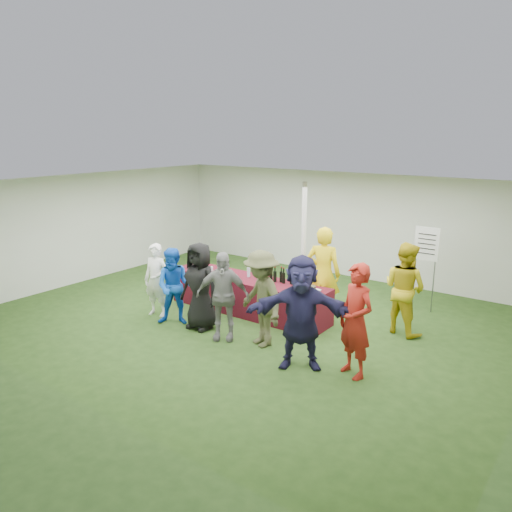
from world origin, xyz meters
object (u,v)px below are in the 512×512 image
Objects in this scene: serving_table at (248,295)px; staff_back at (405,288)px; dump_bucket at (310,291)px; customer_3 at (223,296)px; customer_2 at (200,286)px; staff_pourer at (323,274)px; customer_0 at (156,280)px; customer_6 at (356,321)px; wine_list_sign at (426,250)px; customer_5 at (301,312)px; customer_4 at (261,299)px; customer_1 at (175,287)px.

staff_back is at bearing 16.04° from serving_table.
dump_bucket is 0.13× the size of customer_3.
customer_2 is 1.03× the size of customer_3.
customer_3 is (-1.15, -1.14, -0.02)m from dump_bucket.
staff_pourer reaches higher than customer_0.
customer_3 is at bearing -71.79° from serving_table.
customer_3 is at bearing -152.40° from customer_6.
customer_3 is (-2.46, -3.62, -0.49)m from wine_list_sign.
customer_4 is at bearing 132.78° from customer_5.
customer_1 is 0.85× the size of customer_6.
customer_6 reaches higher than customer_0.
customer_0 is at bearing -155.22° from customer_6.
customer_6 is (3.23, -0.02, 0.06)m from customer_2.
customer_6 is (1.40, -1.03, 0.06)m from dump_bucket.
customer_1 is (-0.78, -1.34, 0.39)m from serving_table.
wine_list_sign is 1.00× the size of customer_6.
customer_6 reaches higher than customer_2.
customer_4 reaches higher than customer_2.
dump_bucket is at bearing 88.71° from staff_pourer.
customer_0 is (-3.02, -1.01, -0.09)m from dump_bucket.
customer_0 is 1.19m from customer_2.
customer_4 is at bearing -44.98° from serving_table.
customer_6 is at bearing 22.09° from customer_4.
serving_table is 1.50m from customer_3.
staff_pourer is 2.45m from customer_2.
serving_table is at bearing 159.30° from customer_4.
serving_table is 2.36× the size of customer_1.
customer_3 is 0.95× the size of customer_4.
customer_1 is at bearing -135.61° from wine_list_sign.
customer_6 is at bearing -88.50° from wine_list_sign.
staff_back is 1.16× the size of customer_0.
customer_2 is at bearing 138.39° from customer_3.
customer_4 is 0.96× the size of customer_6.
customer_6 is at bearing 118.00° from staff_pourer.
customer_3 is at bearing -16.38° from customer_0.
customer_0 is 0.89× the size of customer_2.
staff_back is at bearing 11.22° from customer_3.
dump_bucket is 0.81m from staff_pourer.
staff_pourer reaches higher than customer_5.
customer_0 is 0.99× the size of customer_1.
staff_pourer is 1.25× the size of customer_1.
customer_6 is at bearing -27.32° from customer_3.
dump_bucket is 2.63m from customer_1.
wine_list_sign is 0.94× the size of staff_pourer.
staff_back is at bearing 13.00° from customer_0.
customer_2 is 2.41m from customer_5.
staff_pourer is (1.44, 0.56, 0.58)m from serving_table.
customer_0 is at bearing -139.10° from serving_table.
staff_back is at bearing 178.23° from staff_pourer.
dump_bucket is at bearing 168.67° from customer_6.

